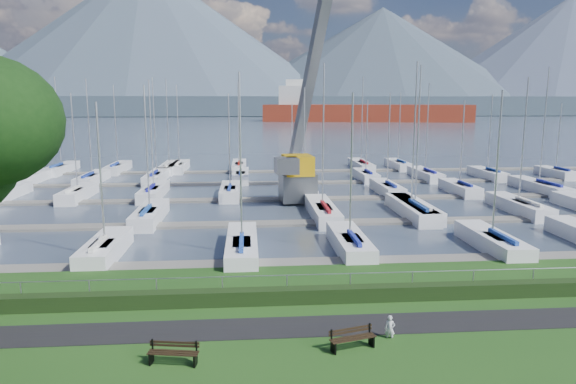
{
  "coord_description": "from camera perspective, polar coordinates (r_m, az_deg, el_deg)",
  "views": [
    {
      "loc": [
        -2.75,
        -22.77,
        9.21
      ],
      "look_at": [
        0.0,
        12.0,
        3.0
      ],
      "focal_mm": 32.0,
      "sensor_mm": 36.0,
      "label": 1
    }
  ],
  "objects": [
    {
      "name": "path",
      "position": [
        21.98,
        3.19,
        -14.66
      ],
      "size": [
        160.0,
        2.0,
        0.04
      ],
      "primitive_type": "cube",
      "color": "black",
      "rests_on": "grass"
    },
    {
      "name": "mountains",
      "position": [
        429.15,
        -3.26,
        15.08
      ],
      "size": [
        1190.0,
        360.0,
        115.0
      ],
      "color": "#49536B",
      "rests_on": "water"
    },
    {
      "name": "bench_left",
      "position": [
        19.44,
        -12.61,
        -17.05
      ],
      "size": [
        1.84,
        0.71,
        0.85
      ],
      "rotation": [
        0.0,
        0.0,
        -0.17
      ],
      "color": "black",
      "rests_on": "grass"
    },
    {
      "name": "bench_right",
      "position": [
        20.16,
        7.15,
        -15.84
      ],
      "size": [
        1.85,
        0.89,
        0.85
      ],
      "rotation": [
        0.0,
        0.0,
        0.27
      ],
      "color": "black",
      "rests_on": "grass"
    },
    {
      "name": "fence",
      "position": [
        24.29,
        2.26,
        -9.16
      ],
      "size": [
        80.0,
        0.04,
        0.04
      ],
      "primitive_type": "cylinder",
      "rotation": [
        0.0,
        1.57,
        0.0
      ],
      "color": "gray",
      "rests_on": "grass"
    },
    {
      "name": "docks",
      "position": [
        49.75,
        -1.27,
        -0.84
      ],
      "size": [
        90.0,
        41.6,
        0.25
      ],
      "color": "slate",
      "rests_on": "water"
    },
    {
      "name": "water",
      "position": [
        282.95,
        -4.0,
        8.12
      ],
      "size": [
        800.0,
        540.0,
        0.2
      ],
      "primitive_type": "cube",
      "color": "#3E4A5C"
    },
    {
      "name": "person",
      "position": [
        21.14,
        11.27,
        -14.32
      ],
      "size": [
        0.45,
        0.37,
        1.08
      ],
      "primitive_type": "imported",
      "rotation": [
        0.0,
        0.0,
        -0.32
      ],
      "color": "silver",
      "rests_on": "grass"
    },
    {
      "name": "crane",
      "position": [
        49.09,
        1.48,
        5.55
      ],
      "size": [
        6.02,
        13.23,
        22.35
      ],
      "rotation": [
        0.0,
        0.0,
        0.09
      ],
      "color": "#505457",
      "rests_on": "water"
    },
    {
      "name": "foothill",
      "position": [
        352.8,
        -4.13,
        9.54
      ],
      "size": [
        900.0,
        80.0,
        12.0
      ],
      "primitive_type": "cube",
      "color": "#3C4B58",
      "rests_on": "water"
    },
    {
      "name": "sailboat_fleet",
      "position": [
        52.23,
        -3.98,
        5.92
      ],
      "size": [
        75.43,
        50.07,
        13.14
      ],
      "color": "silver",
      "rests_on": "water"
    },
    {
      "name": "cargo_ship_mid",
      "position": [
        244.07,
        7.63,
        8.68
      ],
      "size": [
        96.47,
        33.73,
        21.5
      ],
      "rotation": [
        0.0,
        0.0,
        -0.17
      ],
      "color": "maroon",
      "rests_on": "water"
    },
    {
      "name": "hedge",
      "position": [
        24.22,
        2.36,
        -11.37
      ],
      "size": [
        80.0,
        0.7,
        0.7
      ],
      "primitive_type": "cube",
      "color": "black",
      "rests_on": "grass"
    }
  ]
}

